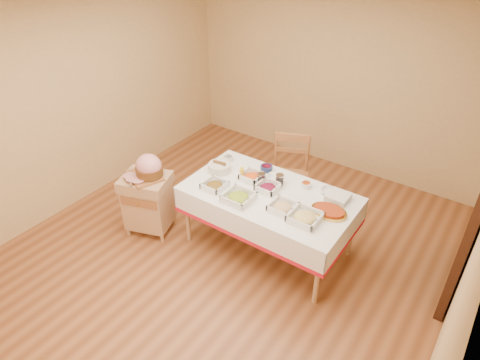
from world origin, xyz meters
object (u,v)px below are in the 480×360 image
object	(u,v)px
preserve_jar_left	(261,178)
preserve_jar_right	(280,180)
dining_chair	(289,175)
mustard_bottle	(242,173)
butcher_cart	(148,200)
bread_basket	(220,167)
dining_table	(269,205)
brass_platter	(329,211)
plate_stack	(338,197)
ham_on_board	(148,168)

from	to	relation	value
preserve_jar_left	preserve_jar_right	world-z (taller)	preserve_jar_right
dining_chair	mustard_bottle	xyz separation A→B (m)	(-0.24, -0.68, 0.30)
butcher_cart	bread_basket	size ratio (longest dim) A/B	2.87
dining_table	bread_basket	size ratio (longest dim) A/B	6.96
bread_basket	brass_platter	bearing A→B (deg)	-0.29
plate_stack	preserve_jar_right	bearing A→B (deg)	-172.07
butcher_cart	ham_on_board	xyz separation A→B (m)	(0.04, 0.03, 0.44)
dining_chair	ham_on_board	world-z (taller)	ham_on_board
dining_chair	preserve_jar_right	size ratio (longest dim) A/B	8.72
dining_table	preserve_jar_left	bearing A→B (deg)	145.95
ham_on_board	preserve_jar_left	bearing A→B (deg)	29.38
preserve_jar_right	mustard_bottle	bearing A→B (deg)	-161.68
mustard_bottle	plate_stack	size ratio (longest dim) A/B	0.69
ham_on_board	plate_stack	size ratio (longest dim) A/B	1.90
dining_chair	bread_basket	bearing A→B (deg)	-127.22
dining_table	preserve_jar_left	size ratio (longest dim) A/B	15.94
butcher_cart	mustard_bottle	xyz separation A→B (m)	(0.91, 0.61, 0.40)
ham_on_board	bread_basket	world-z (taller)	ham_on_board
plate_stack	brass_platter	xyz separation A→B (m)	(0.02, -0.26, -0.01)
mustard_bottle	plate_stack	bearing A→B (deg)	12.07
preserve_jar_right	plate_stack	size ratio (longest dim) A/B	0.52
ham_on_board	mustard_bottle	distance (m)	1.04
bread_basket	ham_on_board	bearing A→B (deg)	-136.75
preserve_jar_right	mustard_bottle	xyz separation A→B (m)	(-0.41, -0.14, 0.02)
butcher_cart	mustard_bottle	size ratio (longest dim) A/B	4.85
dining_chair	ham_on_board	size ratio (longest dim) A/B	2.39
preserve_jar_left	plate_stack	world-z (taller)	preserve_jar_left
butcher_cart	mustard_bottle	world-z (taller)	mustard_bottle
dining_table	mustard_bottle	xyz separation A→B (m)	(-0.41, 0.08, 0.23)
ham_on_board	brass_platter	world-z (taller)	ham_on_board
bread_basket	plate_stack	distance (m)	1.37
mustard_bottle	brass_platter	bearing A→B (deg)	-1.75
preserve_jar_left	mustard_bottle	world-z (taller)	mustard_bottle
preserve_jar_left	plate_stack	size ratio (longest dim) A/B	0.51
mustard_bottle	plate_stack	world-z (taller)	mustard_bottle
plate_stack	brass_platter	distance (m)	0.26
preserve_jar_left	dining_chair	bearing A→B (deg)	88.73
dining_table	dining_chair	world-z (taller)	dining_chair
dining_table	plate_stack	distance (m)	0.74
mustard_bottle	dining_chair	bearing A→B (deg)	70.12
dining_chair	dining_table	bearing A→B (deg)	-77.46
ham_on_board	brass_platter	distance (m)	2.03
plate_stack	dining_chair	bearing A→B (deg)	151.15
brass_platter	preserve_jar_right	bearing A→B (deg)	165.80
preserve_jar_right	dining_chair	bearing A→B (deg)	107.24
dining_table	butcher_cart	world-z (taller)	dining_table
mustard_bottle	bread_basket	bearing A→B (deg)	-174.83
ham_on_board	mustard_bottle	size ratio (longest dim) A/B	2.77
bread_basket	plate_stack	bearing A→B (deg)	10.62
bread_basket	brass_platter	distance (m)	1.37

